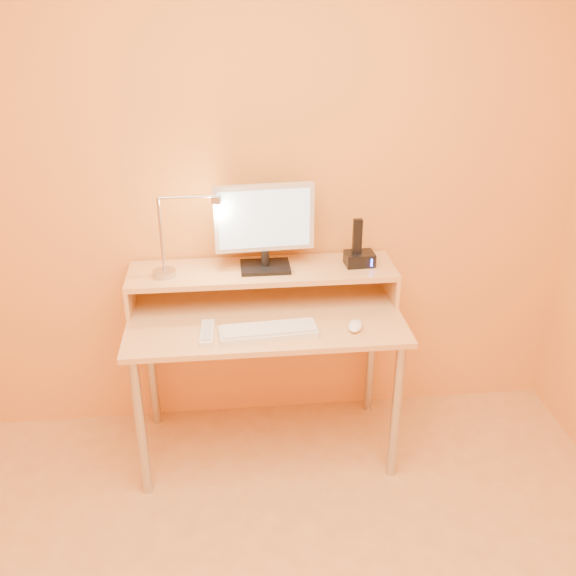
{
  "coord_description": "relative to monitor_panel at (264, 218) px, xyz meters",
  "views": [
    {
      "loc": [
        -0.15,
        -1.28,
        2.04
      ],
      "look_at": [
        0.09,
        1.13,
        0.88
      ],
      "focal_mm": 39.71,
      "sensor_mm": 36.0,
      "label": 1
    }
  ],
  "objects": [
    {
      "name": "desk_leg_fr",
      "position": [
        0.54,
        -0.41,
        -0.77
      ],
      "size": [
        0.04,
        0.04,
        0.69
      ],
      "primitive_type": "cylinder",
      "color": "#B0B0B5",
      "rests_on": "floor"
    },
    {
      "name": "monitor_back",
      "position": [
        0.0,
        0.02,
        0.0
      ],
      "size": [
        0.39,
        0.04,
        0.25
      ],
      "primitive_type": "cube",
      "rotation": [
        0.0,
        0.0,
        0.06
      ],
      "color": "black",
      "rests_on": "monitor_panel"
    },
    {
      "name": "monitor_screen",
      "position": [
        0.0,
        -0.02,
        0.0
      ],
      "size": [
        0.4,
        0.03,
        0.26
      ],
      "primitive_type": "cube",
      "rotation": [
        0.0,
        0.0,
        0.06
      ],
      "color": "#B8DEFC",
      "rests_on": "monitor_panel"
    },
    {
      "name": "desk_leg_fl",
      "position": [
        -0.56,
        -0.41,
        -0.77
      ],
      "size": [
        0.04,
        0.04,
        0.69
      ],
      "primitive_type": "cylinder",
      "color": "#B0B0B5",
      "rests_on": "floor"
    },
    {
      "name": "phone_dock",
      "position": [
        0.43,
        -0.01,
        -0.21
      ],
      "size": [
        0.13,
        0.11,
        0.06
      ],
      "primitive_type": "cube",
      "rotation": [
        0.0,
        0.0,
        0.04
      ],
      "color": "black",
      "rests_on": "desk_shelf"
    },
    {
      "name": "remote_control",
      "position": [
        -0.27,
        -0.3,
        -0.39
      ],
      "size": [
        0.06,
        0.2,
        0.02
      ],
      "primitive_type": "cube",
      "rotation": [
        0.0,
        0.0,
        -0.04
      ],
      "color": "silver",
      "rests_on": "desk_lower"
    },
    {
      "name": "lamp_head",
      "position": [
        -0.2,
        -0.04,
        0.1
      ],
      "size": [
        0.04,
        0.04,
        0.03
      ],
      "primitive_type": "cylinder",
      "color": "#B0B0B5",
      "rests_on": "lamp_arm"
    },
    {
      "name": "lamp_post",
      "position": [
        -0.44,
        -0.04,
        -0.05
      ],
      "size": [
        0.01,
        0.01,
        0.33
      ],
      "primitive_type": "cylinder",
      "color": "#B0B0B5",
      "rests_on": "lamp_base"
    },
    {
      "name": "desk_shelf",
      "position": [
        -0.01,
        -0.01,
        -0.25
      ],
      "size": [
        1.2,
        0.3,
        0.02
      ],
      "primitive_type": "cube",
      "color": "tan",
      "rests_on": "desk_lower"
    },
    {
      "name": "keyboard",
      "position": [
        -0.01,
        -0.32,
        -0.39
      ],
      "size": [
        0.41,
        0.16,
        0.02
      ],
      "primitive_type": "cube",
      "rotation": [
        0.0,
        0.0,
        0.08
      ],
      "color": "silver",
      "rests_on": "desk_lower"
    },
    {
      "name": "desk_leg_bl",
      "position": [
        -0.56,
        0.09,
        -0.77
      ],
      "size": [
        0.04,
        0.04,
        0.69
      ],
      "primitive_type": "cylinder",
      "color": "#B0B0B5",
      "rests_on": "floor"
    },
    {
      "name": "shelf_riser_left",
      "position": [
        -0.6,
        -0.01,
        -0.33
      ],
      "size": [
        0.02,
        0.3,
        0.14
      ],
      "primitive_type": "cube",
      "color": "tan",
      "rests_on": "desk_lower"
    },
    {
      "name": "lamp_arm",
      "position": [
        -0.32,
        -0.04,
        0.12
      ],
      "size": [
        0.24,
        0.01,
        0.01
      ],
      "primitive_type": "cylinder",
      "rotation": [
        0.0,
        1.57,
        0.0
      ],
      "color": "#B0B0B5",
      "rests_on": "lamp_post"
    },
    {
      "name": "phone_handset",
      "position": [
        0.41,
        -0.01,
        -0.1
      ],
      "size": [
        0.04,
        0.03,
        0.16
      ],
      "primitive_type": "cube",
      "rotation": [
        0.0,
        0.0,
        0.04
      ],
      "color": "black",
      "rests_on": "phone_dock"
    },
    {
      "name": "monitor_neck",
      "position": [
        0.0,
        -0.01,
        -0.19
      ],
      "size": [
        0.04,
        0.04,
        0.07
      ],
      "primitive_type": "cylinder",
      "color": "black",
      "rests_on": "monitor_foot"
    },
    {
      "name": "lamp_bulb",
      "position": [
        -0.2,
        -0.04,
        0.09
      ],
      "size": [
        0.03,
        0.03,
        0.0
      ],
      "primitive_type": "cylinder",
      "color": "#FFEAC6",
      "rests_on": "lamp_head"
    },
    {
      "name": "monitor_panel",
      "position": [
        0.0,
        0.0,
        0.0
      ],
      "size": [
        0.44,
        0.06,
        0.3
      ],
      "primitive_type": "cube",
      "rotation": [
        0.0,
        0.0,
        0.06
      ],
      "color": "silver",
      "rests_on": "monitor_neck"
    },
    {
      "name": "desk_lower",
      "position": [
        -0.01,
        -0.16,
        -0.41
      ],
      "size": [
        1.2,
        0.6,
        0.02
      ],
      "primitive_type": "cube",
      "color": "tan",
      "rests_on": "floor"
    },
    {
      "name": "wall_back",
      "position": [
        -0.01,
        0.16,
        0.13
      ],
      "size": [
        3.0,
        0.04,
        2.5
      ],
      "primitive_type": "cube",
      "color": "orange",
      "rests_on": "floor"
    },
    {
      "name": "shelf_riser_right",
      "position": [
        0.58,
        -0.01,
        -0.33
      ],
      "size": [
        0.02,
        0.3,
        0.14
      ],
      "primitive_type": "cube",
      "color": "tan",
      "rests_on": "desk_lower"
    },
    {
      "name": "phone_led",
      "position": [
        0.47,
        -0.06,
        -0.21
      ],
      "size": [
        0.01,
        0.0,
        0.04
      ],
      "primitive_type": "cube",
      "color": "blue",
      "rests_on": "phone_dock"
    },
    {
      "name": "desk_leg_br",
      "position": [
        0.54,
        0.09,
        -0.77
      ],
      "size": [
        0.04,
        0.04,
        0.69
      ],
      "primitive_type": "cylinder",
      "color": "#B0B0B5",
      "rests_on": "floor"
    },
    {
      "name": "lamp_base",
      "position": [
        -0.44,
        -0.04,
        -0.23
      ],
      "size": [
        0.1,
        0.1,
        0.02
      ],
      "primitive_type": "cylinder",
      "color": "#B0B0B5",
      "rests_on": "desk_shelf"
    },
    {
      "name": "mouse",
      "position": [
        0.36,
        -0.32,
        -0.38
      ],
      "size": [
        0.09,
        0.12,
        0.04
      ],
      "primitive_type": "ellipsoid",
      "rotation": [
        0.0,
        0.0,
        -0.33
      ],
      "color": "white",
      "rests_on": "desk_lower"
    },
    {
      "name": "monitor_foot",
      "position": [
        0.0,
        -0.01,
        -0.23
      ],
      "size": [
        0.22,
        0.16,
        0.02
      ],
      "primitive_type": "cube",
      "color": "black",
      "rests_on": "desk_shelf"
    }
  ]
}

